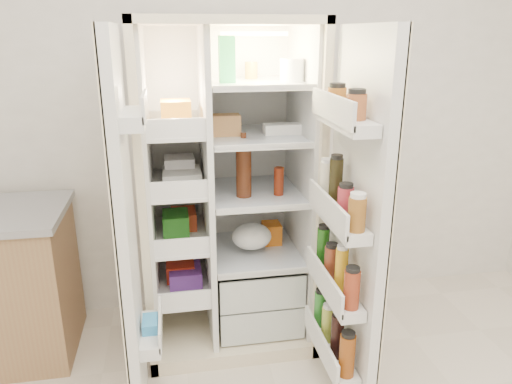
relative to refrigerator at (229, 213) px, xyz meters
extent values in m
cube|color=white|center=(0.16, 0.35, 0.61)|extent=(4.00, 0.02, 2.70)
cube|color=beige|center=(-0.02, 0.28, 0.16)|extent=(0.92, 0.04, 1.80)
cube|color=beige|center=(-0.46, -0.05, 0.16)|extent=(0.04, 0.70, 1.80)
cube|color=beige|center=(0.42, -0.05, 0.16)|extent=(0.04, 0.70, 1.80)
cube|color=beige|center=(-0.02, -0.05, 1.04)|extent=(0.92, 0.70, 0.04)
cube|color=beige|center=(-0.02, -0.05, -0.70)|extent=(0.92, 0.70, 0.08)
cube|color=silver|center=(-0.02, 0.25, 0.18)|extent=(0.84, 0.02, 1.68)
cube|color=silver|center=(-0.43, -0.05, 0.18)|extent=(0.02, 0.62, 1.68)
cube|color=silver|center=(0.39, -0.05, 0.18)|extent=(0.02, 0.62, 1.68)
cube|color=silver|center=(-0.13, -0.05, 0.18)|extent=(0.03, 0.62, 1.68)
cube|color=#B7C0BB|center=(0.14, -0.07, -0.56)|extent=(0.47, 0.52, 0.19)
cube|color=#B7C0BB|center=(0.14, -0.07, -0.36)|extent=(0.47, 0.52, 0.19)
cube|color=#FFD18C|center=(0.14, 0.00, 0.98)|extent=(0.30, 0.30, 0.02)
cube|color=white|center=(-0.28, -0.05, -0.39)|extent=(0.28, 0.58, 0.02)
cube|color=white|center=(-0.28, -0.05, -0.09)|extent=(0.28, 0.58, 0.02)
cube|color=white|center=(-0.28, -0.05, 0.21)|extent=(0.28, 0.58, 0.02)
cube|color=white|center=(-0.28, -0.05, 0.51)|extent=(0.28, 0.58, 0.02)
cube|color=silver|center=(0.14, -0.05, -0.22)|extent=(0.49, 0.58, 0.01)
cube|color=silver|center=(0.14, -0.05, 0.14)|extent=(0.49, 0.58, 0.01)
cube|color=silver|center=(0.14, -0.05, 0.46)|extent=(0.49, 0.58, 0.02)
cube|color=silver|center=(0.14, -0.05, 0.74)|extent=(0.49, 0.58, 0.02)
cube|color=red|center=(-0.28, -0.05, -0.33)|extent=(0.16, 0.20, 0.10)
cube|color=#287A21|center=(-0.28, -0.05, -0.02)|extent=(0.14, 0.18, 0.12)
cube|color=silver|center=(-0.28, -0.05, 0.25)|extent=(0.20, 0.22, 0.07)
cube|color=#FFA52A|center=(-0.28, -0.05, 0.59)|extent=(0.15, 0.16, 0.14)
cube|color=purple|center=(-0.28, -0.05, -0.34)|extent=(0.18, 0.20, 0.09)
cube|color=#CD4224|center=(-0.28, -0.05, -0.03)|extent=(0.14, 0.18, 0.10)
cube|color=white|center=(-0.28, -0.05, 0.28)|extent=(0.16, 0.16, 0.12)
sphere|color=orange|center=(0.01, -0.15, -0.62)|extent=(0.07, 0.07, 0.07)
sphere|color=orange|center=(0.10, -0.11, -0.62)|extent=(0.07, 0.07, 0.07)
sphere|color=orange|center=(0.20, -0.15, -0.62)|extent=(0.07, 0.07, 0.07)
sphere|color=orange|center=(0.06, -0.01, -0.62)|extent=(0.07, 0.07, 0.07)
sphere|color=orange|center=(0.16, -0.03, -0.62)|extent=(0.07, 0.07, 0.07)
sphere|color=orange|center=(0.26, -0.07, -0.62)|extent=(0.07, 0.07, 0.07)
sphere|color=orange|center=(-0.02, -0.07, -0.62)|extent=(0.07, 0.07, 0.07)
ellipsoid|color=#477727|center=(0.14, -0.05, -0.34)|extent=(0.26, 0.24, 0.11)
cylinder|color=#4B2110|center=(0.07, -0.14, 0.27)|extent=(0.08, 0.08, 0.26)
cylinder|color=maroon|center=(0.25, -0.14, 0.22)|extent=(0.05, 0.05, 0.15)
cube|color=green|center=(-0.01, -0.12, 0.86)|extent=(0.08, 0.08, 0.22)
cylinder|color=white|center=(0.32, -0.11, 0.80)|extent=(0.12, 0.12, 0.11)
cylinder|color=olive|center=(0.14, 0.07, 0.79)|extent=(0.07, 0.07, 0.09)
cube|color=white|center=(0.29, -0.07, 0.49)|extent=(0.21, 0.09, 0.05)
cube|color=#B9814A|center=(-0.03, -0.05, 0.52)|extent=(0.18, 0.10, 0.11)
ellipsoid|color=silver|center=(0.11, -0.09, -0.14)|extent=(0.22, 0.20, 0.14)
cube|color=orange|center=(0.26, 0.03, -0.15)|extent=(0.10, 0.12, 0.12)
cube|color=silver|center=(-0.52, -0.60, 0.16)|extent=(0.05, 0.40, 1.72)
cube|color=beige|center=(-0.54, -0.60, 0.16)|extent=(0.01, 0.40, 1.72)
cube|color=silver|center=(-0.45, -0.60, -0.34)|extent=(0.09, 0.32, 0.06)
cube|color=silver|center=(-0.45, -0.60, 0.66)|extent=(0.09, 0.32, 0.06)
cube|color=#338CCC|center=(-0.45, -0.60, -0.31)|extent=(0.07, 0.12, 0.10)
cube|color=silver|center=(0.48, -0.69, 0.16)|extent=(0.05, 0.58, 1.72)
cube|color=beige|center=(0.51, -0.69, 0.16)|extent=(0.01, 0.58, 1.72)
cube|color=silver|center=(0.40, -0.69, -0.48)|extent=(0.11, 0.50, 0.05)
cube|color=silver|center=(0.40, -0.69, -0.14)|extent=(0.11, 0.50, 0.05)
cube|color=silver|center=(0.40, -0.69, 0.21)|extent=(0.11, 0.50, 0.05)
cube|color=silver|center=(0.40, -0.69, 0.64)|extent=(0.11, 0.50, 0.05)
cylinder|color=#77360D|center=(0.40, -0.89, -0.36)|extent=(0.07, 0.07, 0.20)
cylinder|color=black|center=(0.40, -0.76, -0.35)|extent=(0.06, 0.06, 0.22)
cylinder|color=#A0AF3A|center=(0.40, -0.63, -0.37)|extent=(0.06, 0.06, 0.18)
cylinder|color=#2B7F2A|center=(0.40, -0.50, -0.36)|extent=(0.06, 0.06, 0.19)
cylinder|color=maroon|center=(0.40, -0.89, -0.03)|extent=(0.07, 0.07, 0.17)
cylinder|color=gold|center=(0.40, -0.76, -0.01)|extent=(0.06, 0.06, 0.21)
cylinder|color=brown|center=(0.40, -0.63, -0.04)|extent=(0.07, 0.07, 0.16)
cylinder|color=#1A5212|center=(0.40, -0.50, -0.02)|extent=(0.06, 0.06, 0.20)
cylinder|color=brown|center=(0.40, -0.89, 0.30)|extent=(0.07, 0.07, 0.14)
cylinder|color=#A32A34|center=(0.40, -0.76, 0.30)|extent=(0.07, 0.07, 0.14)
cylinder|color=black|center=(0.40, -0.63, 0.35)|extent=(0.06, 0.06, 0.23)
cylinder|color=#EDE3C3|center=(0.40, -0.50, 0.32)|extent=(0.06, 0.06, 0.18)
cylinder|color=brown|center=(0.40, -0.81, 0.71)|extent=(0.08, 0.08, 0.10)
cylinder|color=#A05D1D|center=(0.40, -0.59, 0.71)|extent=(0.08, 0.08, 0.10)
camera|label=1|loc=(-0.31, -2.58, 0.98)|focal=34.00mm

